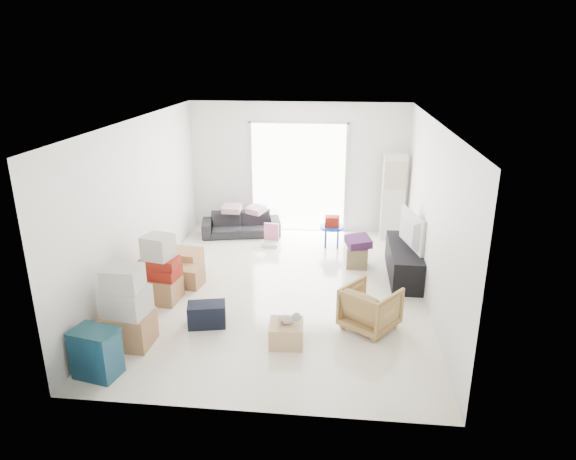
% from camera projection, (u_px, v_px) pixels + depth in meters
% --- Properties ---
extents(room_shell, '(4.98, 6.48, 3.18)m').
position_uv_depth(room_shell, '(282.00, 210.00, 7.87)').
color(room_shell, white).
rests_on(room_shell, ground).
extents(sliding_door, '(2.10, 0.04, 2.33)m').
position_uv_depth(sliding_door, '(298.00, 173.00, 10.70)').
color(sliding_door, white).
rests_on(sliding_door, room_shell).
extents(ac_tower, '(0.45, 0.30, 1.75)m').
position_uv_depth(ac_tower, '(393.00, 197.00, 10.32)').
color(ac_tower, silver).
rests_on(ac_tower, room_shell).
extents(tv_console, '(0.49, 1.63, 0.54)m').
position_uv_depth(tv_console, '(403.00, 261.00, 8.72)').
color(tv_console, black).
rests_on(tv_console, room_shell).
extents(television, '(0.81, 1.14, 0.14)m').
position_uv_depth(television, '(405.00, 243.00, 8.61)').
color(television, black).
rests_on(television, tv_console).
extents(sofa, '(1.68, 0.79, 0.63)m').
position_uv_depth(sofa, '(241.00, 221.00, 10.67)').
color(sofa, '#25262A').
rests_on(sofa, room_shell).
extents(pillow_left, '(0.43, 0.34, 0.13)m').
position_uv_depth(pillow_left, '(231.00, 202.00, 10.61)').
color(pillow_left, '#CD95AB').
rests_on(pillow_left, sofa).
extents(pillow_right, '(0.43, 0.40, 0.12)m').
position_uv_depth(pillow_right, '(256.00, 204.00, 10.54)').
color(pillow_right, '#CD95AB').
rests_on(pillow_right, sofa).
extents(armchair, '(0.91, 0.90, 0.69)m').
position_uv_depth(armchair, '(370.00, 306.00, 7.05)').
color(armchair, tan).
rests_on(armchair, room_shell).
extents(storage_bins, '(0.59, 0.47, 0.60)m').
position_uv_depth(storage_bins, '(96.00, 353.00, 6.02)').
color(storage_bins, navy).
rests_on(storage_bins, room_shell).
extents(box_stack_a, '(0.62, 0.53, 1.10)m').
position_uv_depth(box_stack_a, '(127.00, 311.00, 6.61)').
color(box_stack_a, '#A27449').
rests_on(box_stack_a, room_shell).
extents(box_stack_b, '(0.62, 0.55, 1.06)m').
position_uv_depth(box_stack_b, '(160.00, 273.00, 7.82)').
color(box_stack_b, '#A27449').
rests_on(box_stack_b, room_shell).
extents(box_stack_c, '(0.66, 0.56, 0.44)m').
position_uv_depth(box_stack_c, '(183.00, 262.00, 8.82)').
color(box_stack_c, '#A27449').
rests_on(box_stack_c, room_shell).
extents(loose_box, '(0.45, 0.45, 0.33)m').
position_uv_depth(loose_box, '(190.00, 277.00, 8.40)').
color(loose_box, '#A27449').
rests_on(loose_box, room_shell).
extents(duffel_bag, '(0.57, 0.42, 0.33)m').
position_uv_depth(duffel_bag, '(207.00, 315.00, 7.18)').
color(duffel_bag, black).
rests_on(duffel_bag, room_shell).
extents(ottoman, '(0.39, 0.39, 0.37)m').
position_uv_depth(ottoman, '(357.00, 257.00, 9.15)').
color(ottoman, olive).
rests_on(ottoman, room_shell).
extents(blanket, '(0.50, 0.50, 0.14)m').
position_uv_depth(blanket, '(358.00, 243.00, 9.07)').
color(blanket, '#452050').
rests_on(blanket, ottoman).
extents(kids_table, '(0.49, 0.49, 0.62)m').
position_uv_depth(kids_table, '(332.00, 225.00, 10.02)').
color(kids_table, '#0E38BD').
rests_on(kids_table, room_shell).
extents(toy_walker, '(0.34, 0.31, 0.43)m').
position_uv_depth(toy_walker, '(271.00, 239.00, 10.18)').
color(toy_walker, silver).
rests_on(toy_walker, room_shell).
extents(wood_crate, '(0.47, 0.47, 0.29)m').
position_uv_depth(wood_crate, '(286.00, 333.00, 6.74)').
color(wood_crate, tan).
rests_on(wood_crate, room_shell).
extents(plush_bunny, '(0.30, 0.17, 0.15)m').
position_uv_depth(plush_bunny, '(289.00, 319.00, 6.67)').
color(plush_bunny, '#B2ADA8').
rests_on(plush_bunny, wood_crate).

